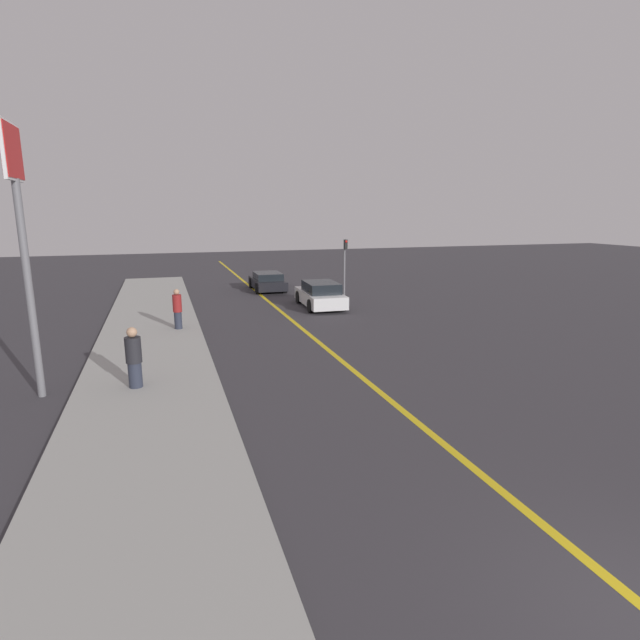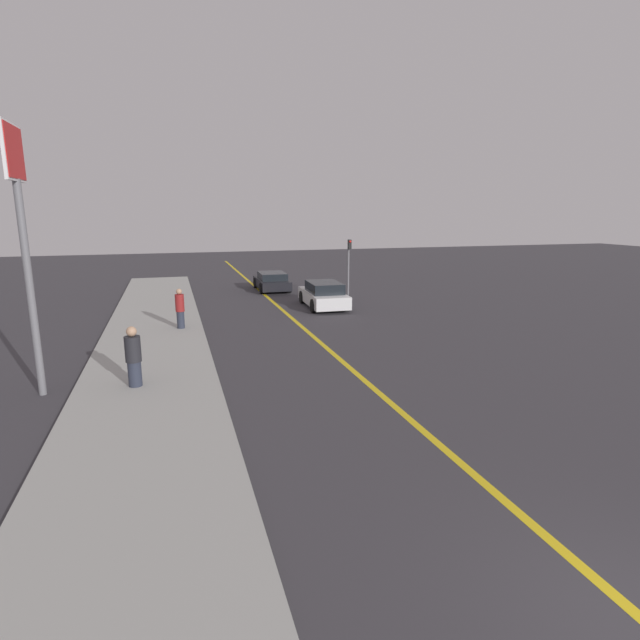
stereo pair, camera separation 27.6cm
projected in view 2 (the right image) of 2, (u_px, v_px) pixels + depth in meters
name	position (u px, v px, depth m)	size (l,w,h in m)	color
road_center_line	(297.00, 323.00, 22.77)	(0.20, 60.00, 0.01)	gold
sidewalk_left	(154.00, 332.00, 20.77)	(3.99, 35.48, 0.12)	#9E9E99
car_near_right_lane	(324.00, 295.00, 26.34)	(2.08, 4.43, 1.36)	silver
car_ahead_center	(272.00, 281.00, 32.03)	(2.01, 4.09, 1.16)	black
pedestrian_near_curb	(133.00, 357.00, 14.01)	(0.44, 0.44, 1.73)	#282D3D
pedestrian_mid_group	(180.00, 309.00, 21.02)	(0.37, 0.37, 1.69)	#282D3D
traffic_light	(349.00, 261.00, 29.46)	(0.18, 0.40, 3.36)	slate
roadside_sign	(19.00, 202.00, 12.76)	(0.20, 1.66, 7.15)	slate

